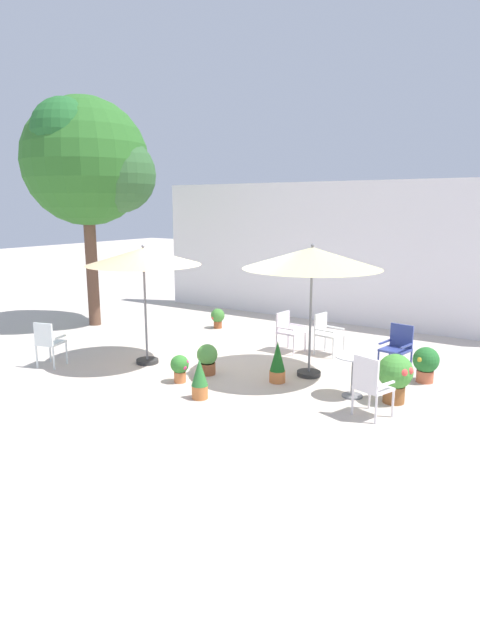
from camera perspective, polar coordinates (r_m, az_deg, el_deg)
The scene contains 18 objects.
ground_plane at distance 10.70m, azimuth -0.62°, elevation -4.50°, with size 60.00×60.00×0.00m, color beige.
villa_facade at distance 14.40m, azimuth 9.89°, elevation 7.16°, with size 10.78×0.30×3.70m, color white.
shade_tree at distance 14.18m, azimuth -16.05°, elevation 16.11°, with size 3.27×3.12×5.70m.
patio_umbrella_0 at distance 10.36m, azimuth -10.38°, elevation 6.65°, with size 2.22×2.22×2.35m.
patio_umbrella_1 at distance 9.48m, azimuth 7.79°, elevation 6.56°, with size 2.49×2.49×2.43m.
cafe_table_0 at distance 8.84m, azimuth 12.14°, elevation -5.13°, with size 0.62×0.62×0.71m.
patio_chair_0 at distance 10.86m, azimuth -19.99°, elevation -2.12°, with size 0.53×0.54×0.90m.
patio_chair_1 at distance 8.04m, azimuth 13.85°, elevation -6.62°, with size 0.58×0.56×0.95m.
patio_chair_2 at distance 11.39m, azimuth 5.19°, elevation -0.95°, with size 0.52×0.54×0.85m.
patio_chair_3 at distance 11.26m, azimuth 9.28°, elevation -1.19°, with size 0.56×0.52×0.86m.
patio_chair_4 at distance 10.42m, azimuth 16.66°, elevation -2.62°, with size 0.56×0.56×0.88m.
potted_plant_0 at distance 13.53m, azimuth -2.43°, elevation 0.35°, with size 0.36×0.36×0.51m.
potted_plant_1 at distance 8.75m, azimuth 16.39°, elevation -5.71°, with size 0.57×0.56×0.80m.
potted_plant_2 at distance 9.85m, azimuth -3.55°, elevation -4.13°, with size 0.39×0.39×0.58m.
potted_plant_3 at distance 9.95m, azimuth 19.41°, elevation -4.35°, with size 0.46×0.46×0.64m.
potted_plant_4 at distance 9.46m, azimuth -6.50°, elevation -5.03°, with size 0.33×0.33×0.50m.
potted_plant_5 at distance 8.64m, azimuth -4.38°, elevation -6.32°, with size 0.27×0.27×0.68m.
potted_plant_6 at distance 9.41m, azimuth 4.07°, elevation -4.59°, with size 0.29×0.29×0.75m.
Camera 1 is at (5.74, -8.49, 3.09)m, focal length 29.66 mm.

